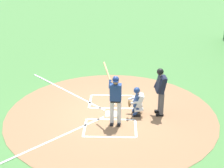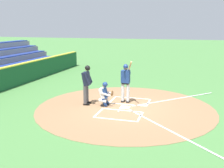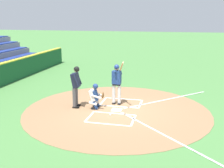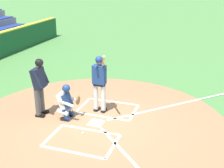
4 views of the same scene
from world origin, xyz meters
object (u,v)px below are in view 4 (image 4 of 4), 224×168
at_px(catcher, 67,101).
at_px(batter, 100,80).
at_px(baseball, 83,133).
at_px(plate_umpire, 39,83).

bearing_deg(catcher, batter, 133.22).
bearing_deg(batter, baseball, 2.32).
xyz_separation_m(batter, plate_umpire, (0.81, -1.66, -0.02)).
bearing_deg(catcher, baseball, 48.97).
distance_m(batter, baseball, 1.84).
bearing_deg(baseball, plate_umpire, -111.68).
height_order(catcher, plate_umpire, plate_umpire).
xyz_separation_m(batter, catcher, (0.75, -0.80, -0.51)).
relative_size(catcher, plate_umpire, 0.61).
bearing_deg(batter, catcher, -46.78).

